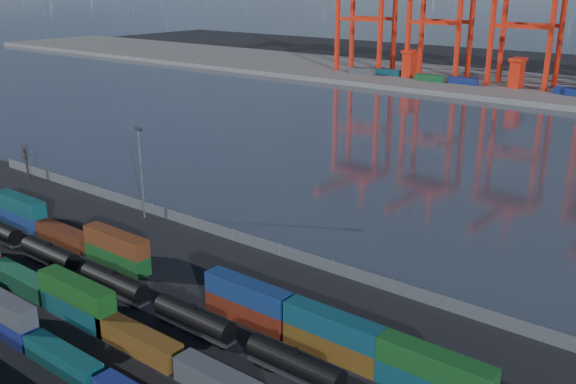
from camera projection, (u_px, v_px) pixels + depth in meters
The scene contains 9 objects.
ground at pixel (137, 329), 79.17m from camera, with size 700.00×700.00×0.00m, color black.
harbor_water at pixel (477, 155), 157.27m from camera, with size 700.00×700.00×0.00m, color #29303B.
container_row_mid at pixel (73, 303), 81.30m from camera, with size 142.16×2.59×5.51m.
container_row_north at pixel (235, 299), 81.74m from camera, with size 141.87×2.54×5.41m.
tanker_string at pixel (50, 254), 96.03m from camera, with size 105.20×2.62×3.75m.
waterfront_fence at pixel (280, 250), 99.68m from camera, with size 160.12×0.12×2.20m.
bare_tree at pixel (26, 161), 137.27m from camera, with size 2.12×2.07×7.98m.
yard_light_mast at pixel (141, 168), 113.23m from camera, with size 1.60×0.40×16.60m.
quay_containers at pixel (550, 90), 229.99m from camera, with size 172.58×10.99×2.60m.
Camera 1 is at (57.90, -43.13, 41.09)m, focal length 40.00 mm.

